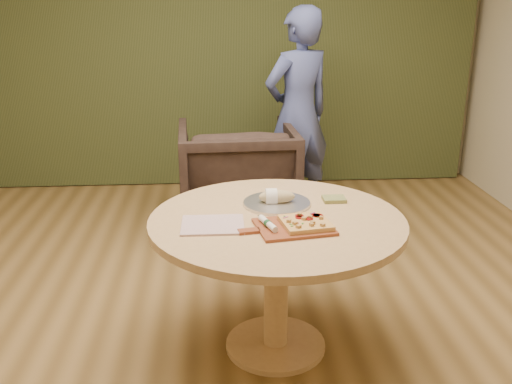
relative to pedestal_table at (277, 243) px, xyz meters
The scene contains 12 objects.
room_shell 0.82m from the pedestal_table, 159.47° to the left, with size 5.04×6.04×2.84m.
curtain 3.08m from the pedestal_table, 93.63° to the left, with size 4.80×0.14×2.78m, color #2F3819.
pedestal_table is the anchor object (origin of this frame).
pizza_paddle 0.22m from the pedestal_table, 69.55° to the right, with size 0.47×0.34×0.01m.
flatbread_pizza 0.25m from the pedestal_table, 49.67° to the right, with size 0.25×0.25×0.04m.
cutlery_roll 0.23m from the pedestal_table, 111.90° to the right, with size 0.08×0.20×0.03m.
newspaper 0.36m from the pedestal_table, 165.05° to the right, with size 0.30×0.25×0.01m, color silver.
serving_tray 0.24m from the pedestal_table, 84.34° to the left, with size 0.36×0.36×0.02m.
bread_roll 0.27m from the pedestal_table, 86.98° to the left, with size 0.19×0.09×0.09m.
green_packet 0.43m from the pedestal_table, 34.04° to the left, with size 0.12×0.10×0.02m, color #575F2A.
armchair 1.79m from the pedestal_table, 94.24° to the left, with size 0.91×0.86×0.94m, color black.
person_standing 2.09m from the pedestal_table, 79.17° to the left, with size 0.64×0.42×1.74m, color #434F87.
Camera 1 is at (-0.10, -2.71, 1.79)m, focal length 40.00 mm.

